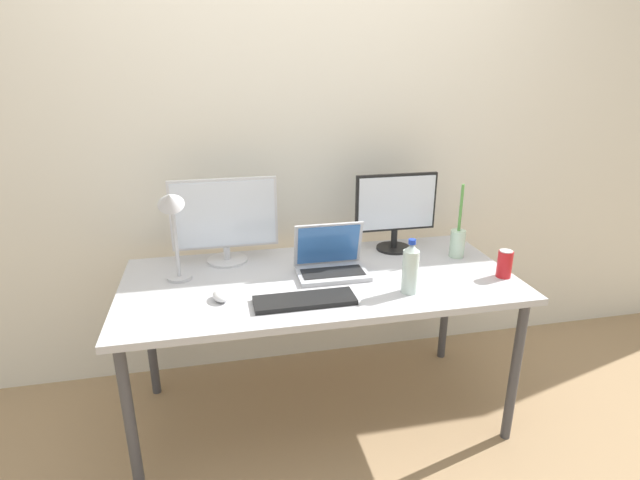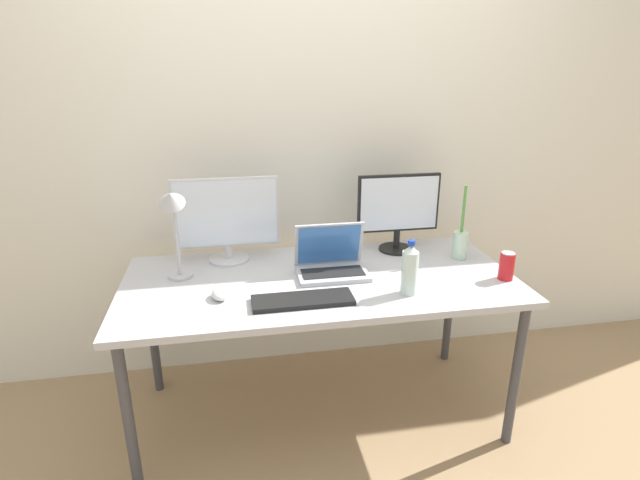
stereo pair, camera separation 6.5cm
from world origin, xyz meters
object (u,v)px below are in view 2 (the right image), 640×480
object	(u,v)px
soda_can_near_keyboard	(507,266)
work_desk	(320,289)
monitor_center	(398,209)
bamboo_vase	(460,243)
mouse_by_keyboard	(220,294)
water_bottle	(410,270)
laptop_silver	(331,262)
keyboard_main	(303,300)
desk_lamp	(173,217)
monitor_left	(226,218)

from	to	relation	value
soda_can_near_keyboard	work_desk	bearing A→B (deg)	168.59
monitor_center	bamboo_vase	distance (m)	0.34
mouse_by_keyboard	water_bottle	world-z (taller)	water_bottle
laptop_silver	keyboard_main	bearing A→B (deg)	-122.37
bamboo_vase	desk_lamp	bearing A→B (deg)	-178.74
work_desk	soda_can_near_keyboard	world-z (taller)	soda_can_near_keyboard
water_bottle	desk_lamp	distance (m)	1.02
water_bottle	keyboard_main	bearing A→B (deg)	-179.64
monitor_left	laptop_silver	bearing A→B (deg)	-27.80
monitor_center	bamboo_vase	world-z (taller)	monitor_center
keyboard_main	water_bottle	world-z (taller)	water_bottle
keyboard_main	bamboo_vase	distance (m)	0.90
water_bottle	bamboo_vase	xyz separation A→B (m)	(0.38, 0.33, -0.03)
water_bottle	soda_can_near_keyboard	bearing A→B (deg)	7.29
monitor_center	desk_lamp	size ratio (longest dim) A/B	0.96
work_desk	keyboard_main	distance (m)	0.26
mouse_by_keyboard	desk_lamp	bearing A→B (deg)	115.43
monitor_center	keyboard_main	xyz separation A→B (m)	(-0.56, -0.50, -0.21)
monitor_center	mouse_by_keyboard	xyz separation A→B (m)	(-0.89, -0.40, -0.20)
monitor_left	monitor_center	world-z (taller)	monitor_left
work_desk	keyboard_main	xyz separation A→B (m)	(-0.11, -0.23, 0.07)
monitor_center	soda_can_near_keyboard	world-z (taller)	monitor_center
work_desk	monitor_center	xyz separation A→B (m)	(0.45, 0.27, 0.28)
monitor_left	keyboard_main	world-z (taller)	monitor_left
laptop_silver	water_bottle	size ratio (longest dim) A/B	1.35
work_desk	mouse_by_keyboard	world-z (taller)	mouse_by_keyboard
desk_lamp	mouse_by_keyboard	bearing A→B (deg)	-50.48
keyboard_main	bamboo_vase	xyz separation A→B (m)	(0.83, 0.33, 0.07)
monitor_center	mouse_by_keyboard	distance (m)	1.00
monitor_left	mouse_by_keyboard	world-z (taller)	monitor_left
laptop_silver	bamboo_vase	xyz separation A→B (m)	(0.66, 0.06, 0.03)
keyboard_main	desk_lamp	xyz separation A→B (m)	(-0.51, 0.31, 0.29)
work_desk	soda_can_near_keyboard	size ratio (longest dim) A/B	13.85
water_bottle	desk_lamp	size ratio (longest dim) A/B	0.54
mouse_by_keyboard	soda_can_near_keyboard	xyz separation A→B (m)	(1.25, -0.03, 0.04)
monitor_left	mouse_by_keyboard	xyz separation A→B (m)	(-0.04, -0.42, -0.20)
laptop_silver	mouse_by_keyboard	xyz separation A→B (m)	(-0.50, -0.18, -0.03)
desk_lamp	work_desk	bearing A→B (deg)	-7.15
soda_can_near_keyboard	desk_lamp	world-z (taller)	desk_lamp
monitor_left	keyboard_main	bearing A→B (deg)	-60.65
work_desk	mouse_by_keyboard	xyz separation A→B (m)	(-0.44, -0.14, 0.08)
soda_can_near_keyboard	bamboo_vase	distance (m)	0.29
keyboard_main	desk_lamp	size ratio (longest dim) A/B	0.94
monitor_left	mouse_by_keyboard	bearing A→B (deg)	-95.75
mouse_by_keyboard	soda_can_near_keyboard	bearing A→B (deg)	-15.41
monitor_left	monitor_center	distance (m)	0.85
bamboo_vase	desk_lamp	size ratio (longest dim) A/B	0.84
water_bottle	bamboo_vase	world-z (taller)	bamboo_vase
laptop_silver	work_desk	bearing A→B (deg)	-144.31
keyboard_main	work_desk	bearing A→B (deg)	63.35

